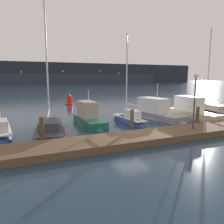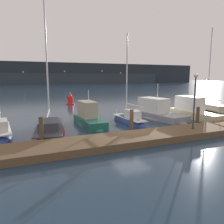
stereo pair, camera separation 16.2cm
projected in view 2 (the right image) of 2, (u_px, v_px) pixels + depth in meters
The scene contains 15 objects.
ground_plane at pixel (131, 135), 16.57m from camera, with size 400.00×400.00×0.00m, color #1E3347.
dock at pixel (143, 137), 15.03m from camera, with size 34.35×2.80×0.45m, color brown.
mooring_pile_1 at pixel (41, 131), 13.89m from camera, with size 0.28×0.28×1.86m, color #4C3D2D.
mooring_pile_2 at pixel (132, 122), 16.41m from camera, with size 0.28×0.28×1.97m, color #4C3D2D.
mooring_pile_3 at pixel (198, 117), 18.94m from camera, with size 0.28×0.28×1.81m, color #4C3D2D.
sailboat_berth_2 at pixel (1, 134), 16.27m from camera, with size 2.01×5.97×9.09m.
sailboat_berth_3 at pixel (50, 131), 17.25m from camera, with size 3.58×8.24×11.62m.
motorboat_berth_4 at pixel (89, 120), 20.02m from camera, with size 1.88×5.76×3.67m.
sailboat_berth_5 at pixel (129, 122), 20.43m from camera, with size 1.63×5.54×8.99m.
motorboat_berth_6 at pixel (157, 114), 23.34m from camera, with size 3.68×7.70×4.14m.
motorboat_berth_7 at pixel (193, 114), 23.49m from camera, with size 2.31×7.24×4.13m.
sailboat_berth_8 at pixel (210, 113), 25.57m from camera, with size 3.77×8.37×10.42m.
channel_buoy at pixel (70, 100), 34.67m from camera, with size 1.33×1.33×1.96m.
dock_lamppost at pixel (195, 92), 16.14m from camera, with size 0.32×0.32×4.15m.
hillside_backdrop at pixel (34, 74), 135.51m from camera, with size 240.00×23.00×13.26m.
Camera 2 is at (-7.67, -14.21, 4.36)m, focal length 35.00 mm.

